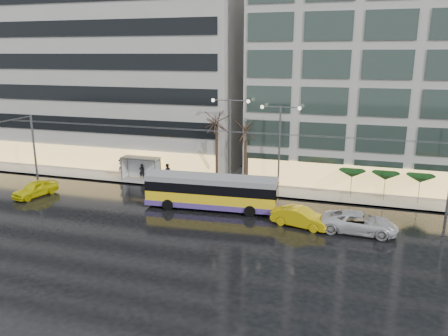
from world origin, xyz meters
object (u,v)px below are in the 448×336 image
at_px(trolleybus, 211,193).
at_px(taxi_a, 35,189).
at_px(street_lamp_near, 230,131).
at_px(bus_shelter, 138,163).

height_order(trolleybus, taxi_a, trolleybus).
distance_m(trolleybus, taxi_a, 17.66).
bearing_deg(taxi_a, street_lamp_near, 39.24).
distance_m(street_lamp_near, taxi_a, 19.91).
xyz_separation_m(street_lamp_near, taxi_a, (-17.45, -8.04, -5.23)).
relative_size(trolleybus, bus_shelter, 2.84).
relative_size(trolleybus, taxi_a, 2.66).
height_order(bus_shelter, street_lamp_near, street_lamp_near).
relative_size(street_lamp_near, taxi_a, 2.02).
xyz_separation_m(trolleybus, taxi_a, (-17.57, -1.62, -0.72)).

